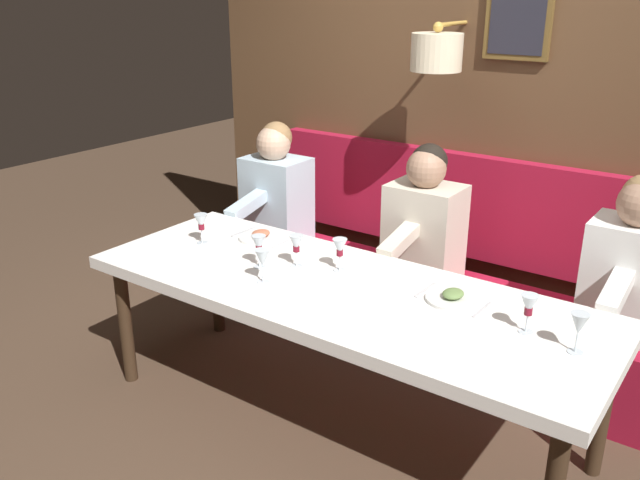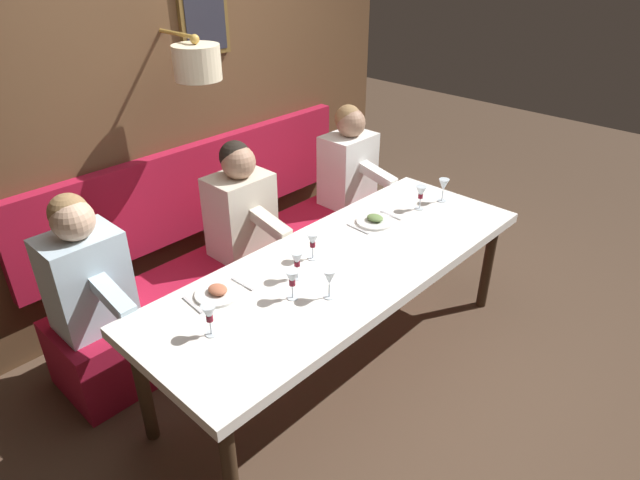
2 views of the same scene
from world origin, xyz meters
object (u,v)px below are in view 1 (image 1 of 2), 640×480
(dining_table, at_px, (339,298))
(wine_glass_2, at_px, (262,259))
(diner_near, at_px, (424,219))
(wine_glass_4, at_px, (259,245))
(wine_glass_5, at_px, (201,223))
(wine_glass_0, at_px, (529,306))
(wine_glass_6, at_px, (340,248))
(diner_nearest, at_px, (632,263))
(diner_middle, at_px, (276,188))
(wine_glass_1, at_px, (296,244))
(wine_glass_3, at_px, (579,325))

(dining_table, relative_size, wine_glass_2, 15.13)
(diner_near, distance_m, wine_glass_4, 1.02)
(wine_glass_5, bearing_deg, dining_table, -91.72)
(wine_glass_0, xyz_separation_m, wine_glass_6, (0.08, 0.95, 0.00))
(diner_nearest, xyz_separation_m, diner_middle, (0.00, 2.16, 0.00))
(diner_near, bearing_deg, wine_glass_5, 133.96)
(dining_table, relative_size, diner_nearest, 3.14)
(diner_near, distance_m, wine_glass_1, 0.86)
(dining_table, distance_m, diner_near, 0.89)
(diner_nearest, distance_m, wine_glass_2, 1.74)
(diner_middle, height_order, wine_glass_5, diner_middle)
(dining_table, bearing_deg, wine_glass_0, -85.34)
(wine_glass_0, distance_m, wine_glass_3, 0.21)
(wine_glass_0, height_order, wine_glass_5, same)
(dining_table, xyz_separation_m, wine_glass_5, (0.03, 0.91, 0.18))
(diner_near, bearing_deg, diner_middle, 90.00)
(wine_glass_4, bearing_deg, wine_glass_2, -134.41)
(diner_nearest, height_order, wine_glass_1, diner_nearest)
(wine_glass_0, xyz_separation_m, wine_glass_4, (-0.11, 1.30, -0.00))
(wine_glass_2, distance_m, wine_glass_3, 1.39)
(diner_nearest, relative_size, wine_glass_4, 4.82)
(wine_glass_4, distance_m, wine_glass_5, 0.47)
(dining_table, distance_m, wine_glass_2, 0.40)
(dining_table, height_order, wine_glass_6, wine_glass_6)
(wine_glass_2, height_order, wine_glass_4, same)
(wine_glass_5, bearing_deg, wine_glass_3, -90.10)
(diner_nearest, bearing_deg, wine_glass_6, 122.09)
(diner_middle, xyz_separation_m, wine_glass_2, (-1.05, -0.78, 0.04))
(diner_middle, bearing_deg, dining_table, -128.97)
(diner_near, xyz_separation_m, diner_middle, (0.00, 1.07, 0.00))
(dining_table, height_order, wine_glass_5, wine_glass_5)
(dining_table, distance_m, wine_glass_5, 0.92)
(wine_glass_4, bearing_deg, wine_glass_5, 81.57)
(diner_middle, relative_size, wine_glass_5, 4.82)
(wine_glass_0, bearing_deg, wine_glass_4, 94.88)
(wine_glass_2, height_order, wine_glass_3, same)
(wine_glass_0, xyz_separation_m, wine_glass_3, (-0.05, -0.21, 0.00))
(diner_near, distance_m, wine_glass_3, 1.38)
(wine_glass_1, bearing_deg, wine_glass_3, -91.94)
(diner_near, height_order, diner_middle, same)
(diner_nearest, bearing_deg, diner_middle, 90.00)
(wine_glass_0, xyz_separation_m, wine_glass_1, (0.00, 1.16, 0.00))
(wine_glass_6, bearing_deg, wine_glass_1, 111.56)
(wine_glass_1, xyz_separation_m, wine_glass_5, (-0.04, 0.61, -0.00))
(diner_near, relative_size, wine_glass_4, 4.82)
(wine_glass_3, bearing_deg, wine_glass_0, 77.44)
(dining_table, bearing_deg, diner_middle, 51.03)
(wine_glass_3, relative_size, wine_glass_4, 1.00)
(wine_glass_3, bearing_deg, wine_glass_2, 98.15)
(wine_glass_1, distance_m, wine_glass_5, 0.61)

